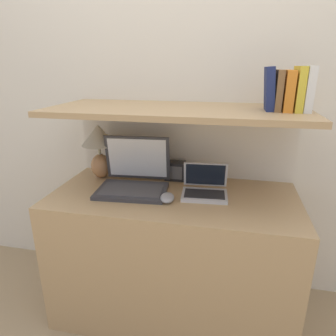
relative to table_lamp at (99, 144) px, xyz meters
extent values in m
cube|color=silver|center=(0.47, 0.21, 0.25)|extent=(6.00, 0.05, 2.40)
cube|color=tan|center=(0.47, -0.16, -0.58)|extent=(1.28, 0.60, 0.74)
cube|color=silver|center=(0.47, 0.16, -0.37)|extent=(1.28, 0.04, 1.16)
cube|color=tan|center=(0.47, -0.09, 0.22)|extent=(1.28, 0.54, 0.03)
ellipsoid|color=#B27A4C|center=(0.00, 0.00, -0.13)|extent=(0.11, 0.11, 0.14)
cylinder|color=tan|center=(0.00, 0.00, -0.03)|extent=(0.02, 0.02, 0.06)
cone|color=#B2AD99|center=(0.00, 0.00, 0.05)|extent=(0.20, 0.20, 0.12)
cube|color=#333338|center=(0.25, -0.18, -0.20)|extent=(0.38, 0.28, 0.02)
cube|color=#47474C|center=(0.26, -0.19, -0.18)|extent=(0.33, 0.20, 0.00)
cube|color=#333338|center=(0.24, -0.03, -0.06)|extent=(0.37, 0.08, 0.26)
cube|color=white|center=(0.24, -0.04, -0.06)|extent=(0.33, 0.06, 0.23)
cube|color=silver|center=(0.64, -0.16, -0.20)|extent=(0.24, 0.18, 0.02)
cube|color=#232326|center=(0.64, -0.17, -0.18)|extent=(0.21, 0.13, 0.00)
cube|color=silver|center=(0.63, -0.06, -0.12)|extent=(0.23, 0.06, 0.14)
cube|color=black|center=(0.63, -0.07, -0.12)|extent=(0.21, 0.05, 0.12)
ellipsoid|color=#99999E|center=(0.46, -0.25, -0.19)|extent=(0.08, 0.11, 0.04)
cube|color=black|center=(0.44, 0.06, -0.15)|extent=(0.12, 0.08, 0.11)
cube|color=#59595B|center=(0.44, 0.02, -0.15)|extent=(0.09, 0.00, 0.08)
cube|color=silver|center=(1.07, -0.09, 0.34)|extent=(0.03, 0.15, 0.20)
cube|color=gold|center=(1.03, -0.09, 0.33)|extent=(0.03, 0.16, 0.20)
cube|color=orange|center=(0.99, -0.09, 0.33)|extent=(0.04, 0.16, 0.18)
cube|color=brown|center=(0.95, -0.09, 0.33)|extent=(0.03, 0.15, 0.18)
cube|color=navy|center=(0.91, -0.09, 0.33)|extent=(0.05, 0.13, 0.20)
camera|label=1|loc=(0.75, -1.57, 0.44)|focal=32.00mm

